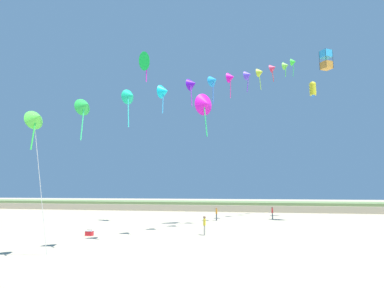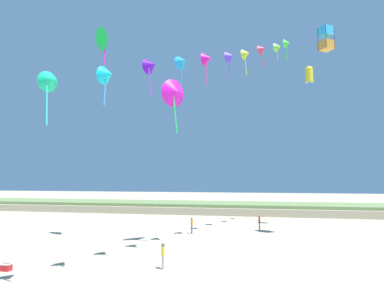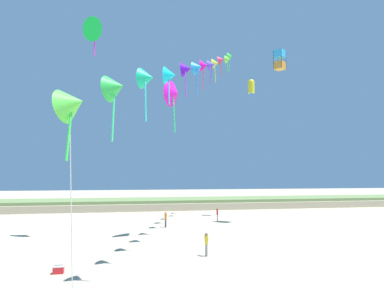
{
  "view_description": "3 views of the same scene",
  "coord_description": "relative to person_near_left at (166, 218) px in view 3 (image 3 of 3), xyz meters",
  "views": [
    {
      "loc": [
        7.78,
        -22.94,
        3.63
      ],
      "look_at": [
        -0.5,
        13.2,
        8.65
      ],
      "focal_mm": 32.0,
      "sensor_mm": 36.0,
      "label": 1
    },
    {
      "loc": [
        8.63,
        -15.44,
        5.46
      ],
      "look_at": [
        2.52,
        12.99,
        8.4
      ],
      "focal_mm": 32.0,
      "sensor_mm": 36.0,
      "label": 2
    },
    {
      "loc": [
        -3.15,
        -17.8,
        5.34
      ],
      "look_at": [
        2.81,
        12.01,
        8.22
      ],
      "focal_mm": 32.0,
      "sensor_mm": 36.0,
      "label": 3
    }
  ],
  "objects": [
    {
      "name": "dune_ridge",
      "position": [
        -1.29,
        22.12,
        -0.15
      ],
      "size": [
        120.0,
        11.28,
        1.55
      ],
      "color": "tan",
      "rests_on": "ground"
    },
    {
      "name": "person_near_left",
      "position": [
        0.0,
        0.0,
        0.0
      ],
      "size": [
        0.25,
        0.55,
        1.6
      ],
      "color": "#474C56",
      "rests_on": "ground"
    },
    {
      "name": "beach_cooler",
      "position": [
        -7.87,
        -15.87,
        -0.71
      ],
      "size": [
        0.58,
        0.41,
        0.46
      ],
      "color": "red",
      "rests_on": "ground"
    },
    {
      "name": "person_near_right",
      "position": [
        6.57,
        3.39,
        -0.02
      ],
      "size": [
        0.24,
        0.55,
        1.57
      ],
      "color": "gray",
      "rests_on": "ground"
    },
    {
      "name": "person_mid_center",
      "position": [
        1.11,
        -13.51,
        -0.03
      ],
      "size": [
        0.21,
        0.54,
        1.54
      ],
      "color": "gray",
      "rests_on": "ground"
    },
    {
      "name": "large_kite_low_lead",
      "position": [
        13.34,
        -0.07,
        18.06
      ],
      "size": [
        1.51,
        1.51,
        2.29
      ],
      "color": "#C6862F"
    },
    {
      "name": "large_kite_high_solo",
      "position": [
        12.59,
        7.19,
        16.66
      ],
      "size": [
        1.17,
        1.19,
        2.37
      ],
      "color": "yellow"
    },
    {
      "name": "large_kite_mid_trail",
      "position": [
        -0.08,
        -6.33,
        11.87
      ],
      "size": [
        2.17,
        2.39,
        4.72
      ],
      "color": "#F117CA"
    },
    {
      "name": "ground_plane",
      "position": [
        -1.29,
        -18.58,
        -0.92
      ],
      "size": [
        240.0,
        240.0,
        0.0
      ],
      "primitive_type": "plane",
      "color": "tan"
    },
    {
      "name": "large_kite_outer_drift",
      "position": [
        -7.23,
        -5.39,
        17.66
      ],
      "size": [
        2.46,
        2.24,
        3.64
      ],
      "color": "#15D841"
    },
    {
      "name": "kite_banner_string",
      "position": [
        2.05,
        -7.77,
        14.08
      ],
      "size": [
        17.55,
        36.46,
        23.27
      ],
      "color": "#59E745"
    }
  ]
}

